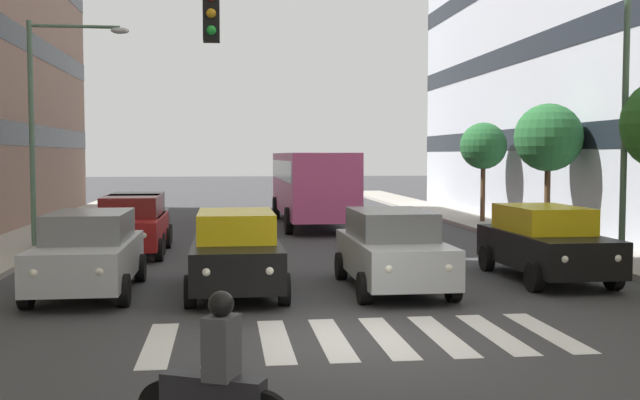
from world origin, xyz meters
name	(u,v)px	position (x,y,z in m)	size (l,w,h in m)	color
ground_plane	(359,338)	(0.00, 0.00, 0.00)	(180.00, 180.00, 0.00)	#38383A
building_left_block_0	(636,17)	(-15.66, -19.08, 8.92)	(11.64, 24.88, 17.84)	#ADB2BC
crosswalk_markings	(359,338)	(0.00, 0.00, 0.00)	(6.75, 2.80, 0.01)	silver
car_0	(545,242)	(-5.32, -4.95, 0.89)	(2.02, 4.44, 1.72)	black
car_1	(392,249)	(-1.47, -4.13, 0.89)	(2.02, 4.44, 1.72)	#B2B7BC
car_2	(236,251)	(1.89, -4.20, 0.89)	(2.02, 4.44, 1.72)	black
car_3	(89,252)	(4.97, -4.48, 0.89)	(2.02, 4.44, 1.72)	#B2B7BC
car_row2_0	(135,221)	(4.88, -11.98, 0.89)	(2.02, 4.44, 1.72)	#474C51
car_row2_1	(132,225)	(4.82, -10.63, 0.89)	(2.02, 4.44, 1.72)	maroon
bus_behind_traffic	(311,180)	(-1.47, -19.34, 1.86)	(2.78, 10.50, 3.00)	#DB5193
motorcycle_with_rider	(216,381)	(2.23, 4.11, 0.65)	(1.57, 0.83, 1.57)	black
street_lamp_left	(607,80)	(-7.43, -6.17, 4.80)	(3.20, 0.28, 7.61)	#4C6B56
street_lamp_right	(49,108)	(7.42, -12.06, 4.37)	(3.03, 0.28, 6.83)	#4C6B56
street_tree_2	(548,138)	(-8.66, -12.22, 3.49)	(2.28, 2.28, 4.50)	#513823
street_tree_3	(483,146)	(-8.61, -18.36, 3.28)	(1.95, 1.95, 4.13)	#513823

